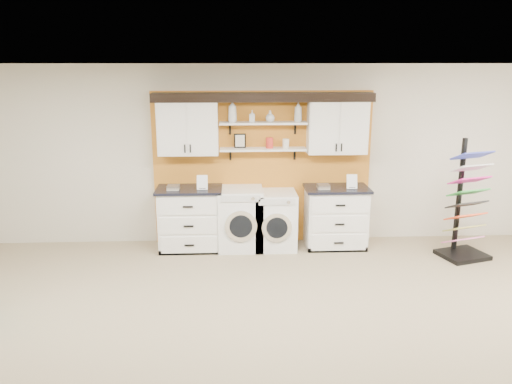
{
  "coord_description": "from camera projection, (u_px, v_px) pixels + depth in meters",
  "views": [
    {
      "loc": [
        -0.46,
        -3.72,
        2.84
      ],
      "look_at": [
        -0.18,
        2.3,
        1.25
      ],
      "focal_mm": 35.0,
      "sensor_mm": 36.0,
      "label": 1
    }
  ],
  "objects": [
    {
      "name": "ceiling",
      "position": [
        295.0,
        66.0,
        3.62
      ],
      "size": [
        10.0,
        10.0,
        0.0
      ],
      "primitive_type": "plane",
      "rotation": [
        3.14,
        0.0,
        0.0
      ],
      "color": "white",
      "rests_on": "wall_back"
    },
    {
      "name": "wall_back",
      "position": [
        262.0,
        155.0,
        7.84
      ],
      "size": [
        10.0,
        0.0,
        10.0
      ],
      "primitive_type": "plane",
      "rotation": [
        1.57,
        0.0,
        0.0
      ],
      "color": "beige",
      "rests_on": "floor"
    },
    {
      "name": "accent_panel",
      "position": [
        262.0,
        168.0,
        7.86
      ],
      "size": [
        3.4,
        0.07,
        2.4
      ],
      "primitive_type": "cube",
      "color": "#C27421",
      "rests_on": "wall_back"
    },
    {
      "name": "upper_cabinet_left",
      "position": [
        188.0,
        127.0,
        7.47
      ],
      "size": [
        0.9,
        0.35,
        0.84
      ],
      "color": "white",
      "rests_on": "wall_back"
    },
    {
      "name": "upper_cabinet_right",
      "position": [
        337.0,
        126.0,
        7.57
      ],
      "size": [
        0.9,
        0.35,
        0.84
      ],
      "color": "white",
      "rests_on": "wall_back"
    },
    {
      "name": "shelf_lower",
      "position": [
        263.0,
        149.0,
        7.62
      ],
      "size": [
        1.32,
        0.28,
        0.03
      ],
      "primitive_type": "cube",
      "color": "white",
      "rests_on": "wall_back"
    },
    {
      "name": "shelf_upper",
      "position": [
        263.0,
        123.0,
        7.52
      ],
      "size": [
        1.32,
        0.28,
        0.03
      ],
      "primitive_type": "cube",
      "color": "white",
      "rests_on": "wall_back"
    },
    {
      "name": "crown_molding",
      "position": [
        263.0,
        96.0,
        7.43
      ],
      "size": [
        3.3,
        0.41,
        0.13
      ],
      "color": "black",
      "rests_on": "wall_back"
    },
    {
      "name": "picture_frame",
      "position": [
        240.0,
        141.0,
        7.62
      ],
      "size": [
        0.18,
        0.02,
        0.22
      ],
      "color": "black",
      "rests_on": "shelf_lower"
    },
    {
      "name": "canister_red",
      "position": [
        270.0,
        143.0,
        7.6
      ],
      "size": [
        0.11,
        0.11,
        0.16
      ],
      "primitive_type": "cylinder",
      "color": "red",
      "rests_on": "shelf_lower"
    },
    {
      "name": "canister_cream",
      "position": [
        286.0,
        143.0,
        7.61
      ],
      "size": [
        0.1,
        0.1,
        0.14
      ],
      "primitive_type": "cylinder",
      "color": "silver",
      "rests_on": "shelf_lower"
    },
    {
      "name": "base_cabinet_left",
      "position": [
        190.0,
        219.0,
        7.68
      ],
      "size": [
        0.99,
        0.66,
        0.97
      ],
      "color": "white",
      "rests_on": "floor"
    },
    {
      "name": "base_cabinet_right",
      "position": [
        335.0,
        217.0,
        7.78
      ],
      "size": [
        0.98,
        0.66,
        0.96
      ],
      "color": "white",
      "rests_on": "floor"
    },
    {
      "name": "washer",
      "position": [
        240.0,
        218.0,
        7.71
      ],
      "size": [
        0.68,
        0.71,
        0.95
      ],
      "color": "white",
      "rests_on": "floor"
    },
    {
      "name": "dryer",
      "position": [
        275.0,
        220.0,
        7.75
      ],
      "size": [
        0.64,
        0.71,
        0.89
      ],
      "color": "white",
      "rests_on": "floor"
    },
    {
      "name": "sample_rack",
      "position": [
        465.0,
        221.0,
        7.34
      ],
      "size": [
        0.77,
        0.69,
        1.76
      ],
      "rotation": [
        0.0,
        0.0,
        0.29
      ],
      "color": "black",
      "rests_on": "floor"
    },
    {
      "name": "soap_bottle_a",
      "position": [
        232.0,
        111.0,
        7.45
      ],
      "size": [
        0.17,
        0.17,
        0.34
      ],
      "primitive_type": "imported",
      "rotation": [
        0.0,
        0.0,
        1.19
      ],
      "color": "silver",
      "rests_on": "shelf_upper"
    },
    {
      "name": "soap_bottle_b",
      "position": [
        252.0,
        116.0,
        7.48
      ],
      "size": [
        0.09,
        0.09,
        0.18
      ],
      "primitive_type": "imported",
      "rotation": [
        0.0,
        0.0,
        3.05
      ],
      "color": "silver",
      "rests_on": "shelf_upper"
    },
    {
      "name": "soap_bottle_c",
      "position": [
        270.0,
        116.0,
        7.49
      ],
      "size": [
        0.18,
        0.18,
        0.17
      ],
      "primitive_type": "imported",
      "rotation": [
        0.0,
        0.0,
        3.68
      ],
      "color": "silver",
      "rests_on": "shelf_upper"
    },
    {
      "name": "soap_bottle_d",
      "position": [
        298.0,
        111.0,
        7.5
      ],
      "size": [
        0.16,
        0.16,
        0.31
      ],
      "primitive_type": "imported",
      "rotation": [
        0.0,
        0.0,
        -1.15
      ],
      "color": "silver",
      "rests_on": "shelf_upper"
    }
  ]
}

